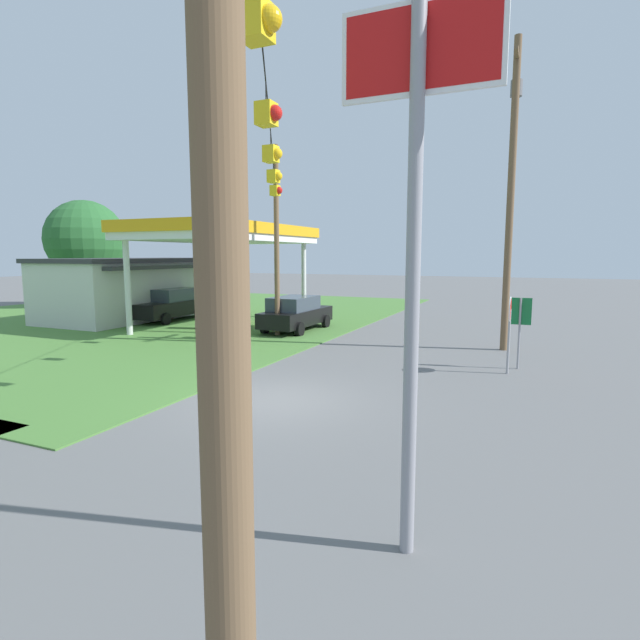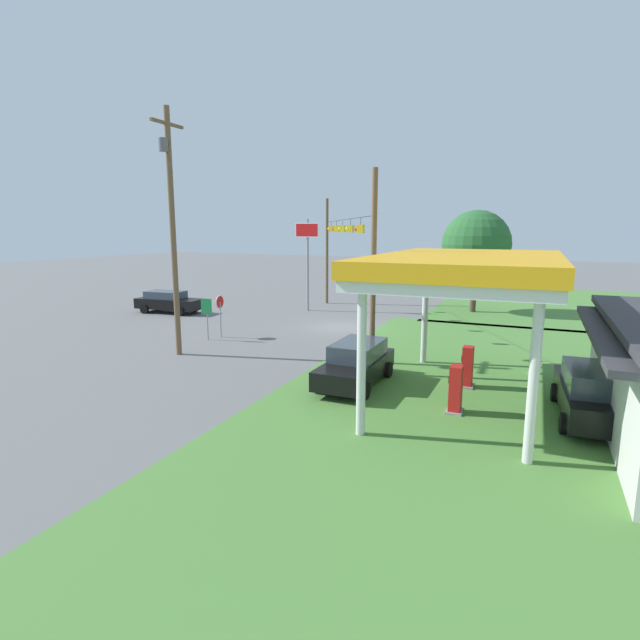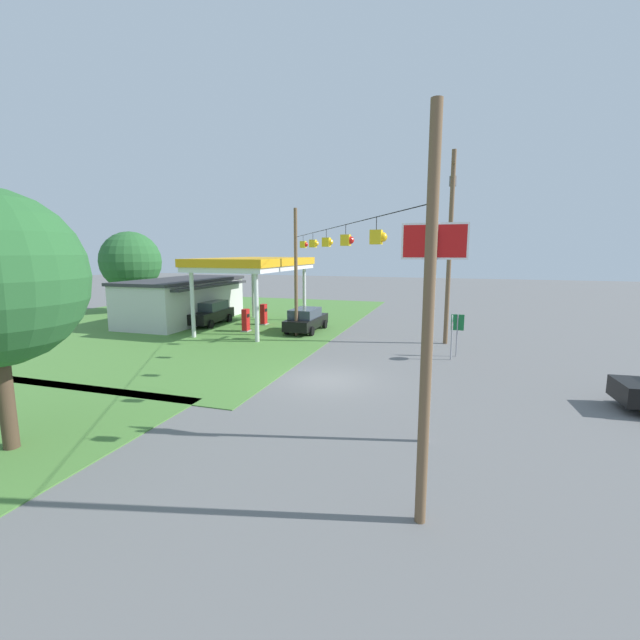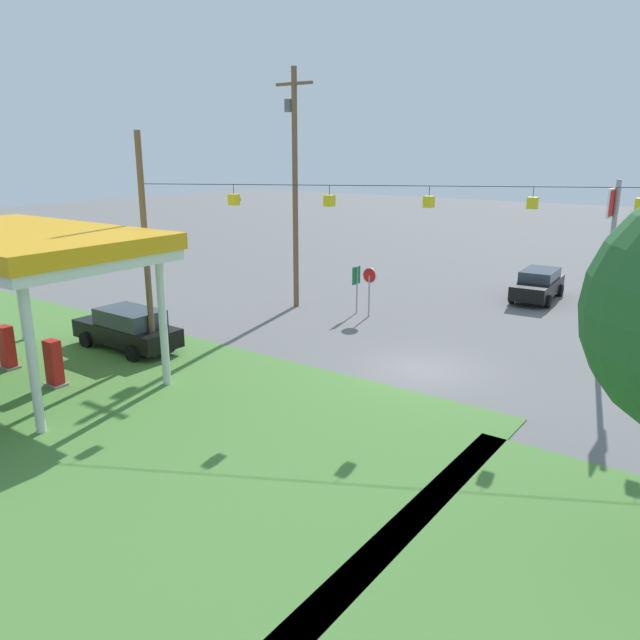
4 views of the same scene
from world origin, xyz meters
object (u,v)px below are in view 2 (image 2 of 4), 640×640
Objects in this scene: fuel_pump_far at (456,391)px; stop_sign_roadside at (220,307)px; stop_sign_overhead at (307,247)px; tree_west_verge at (476,245)px; car_at_pumps_front at (356,363)px; utility_pole_main at (172,222)px; gas_station_canopy at (468,269)px; fuel_pump_near at (467,368)px; car_on_crossroad at (168,301)px; car_at_pumps_rear at (592,393)px; route_sign at (207,311)px.

fuel_pump_far is 16.24m from stop_sign_roadside.
tree_west_verge reaches higher than stop_sign_overhead.
fuel_pump_far is at bearing 68.44° from car_at_pumps_front.
stop_sign_overhead is 15.25m from utility_pole_main.
stop_sign_roadside is at bearing -174.79° from utility_pole_main.
gas_station_canopy is 4.36m from fuel_pump_near.
stop_sign_overhead is (-14.87, -13.96, 4.10)m from fuel_pump_near.
car_on_crossroad is 2.08× the size of stop_sign_roadside.
stop_sign_overhead is (-16.87, -18.19, 3.94)m from car_at_pumps_rear.
fuel_pump_near is at bearing 91.13° from utility_pole_main.
car_on_crossroad is at bearing -128.30° from route_sign.
gas_station_canopy is 4.36m from fuel_pump_far.
utility_pole_main is at bearing -95.82° from car_at_pumps_front.
gas_station_canopy reaches higher than car_at_pumps_front.
tree_west_verge is (-21.22, -6.27, 4.17)m from car_at_pumps_rear.
stop_sign_roadside is at bearing -37.30° from car_on_crossroad.
car_at_pumps_rear is at bearing 16.46° from tree_west_verge.
stop_sign_roadside is (-7.13, -14.56, 1.01)m from fuel_pump_far.
car_at_pumps_front is 19.36m from stop_sign_overhead.
route_sign is (-6.20, -14.84, 0.90)m from fuel_pump_far.
car_on_crossroad is (-9.72, -23.21, 0.07)m from fuel_pump_near.
stop_sign_overhead is (-16.42, -13.96, 0.02)m from gas_station_canopy.
fuel_pump_far is 4.37m from car_at_pumps_rear.
gas_station_canopy is 6.26× the size of fuel_pump_far.
fuel_pump_far is at bearing 37.85° from stop_sign_overhead.
route_sign is 20.87m from tree_west_verge.
stop_sign_overhead reaches higher than car_at_pumps_front.
tree_west_verge is at bearing 13.12° from car_at_pumps_rear.
car_at_pumps_front is at bearing 82.52° from car_at_pumps_rear.
stop_sign_roadside reaches higher than fuel_pump_near.
tree_west_verge is at bearing -174.39° from gas_station_canopy.
car_on_crossroad is 0.68× the size of tree_west_verge.
tree_west_verge is at bearing 20.22° from car_on_crossroad.
utility_pole_main is (3.38, 0.67, 4.92)m from route_sign.
route_sign is at bearing -4.28° from stop_sign_overhead.
tree_west_verge is (-20.61, 2.18, 4.22)m from car_at_pumps_front.
car_at_pumps_rear is 0.44× the size of utility_pole_main.
utility_pole_main reaches higher than fuel_pump_far.
route_sign is at bearing -101.81° from fuel_pump_near.
gas_station_canopy is at bearing 72.60° from route_sign.
fuel_pump_far is at bearing -116.07° from stop_sign_roadside.
stop_sign_overhead is 0.91× the size of tree_west_verge.
stop_sign_overhead is at bearing -69.92° from tree_west_verge.
car_at_pumps_rear is (2.00, 4.23, 0.15)m from fuel_pump_near.
route_sign reaches higher than car_at_pumps_rear.
car_at_pumps_front is 0.96× the size of car_on_crossroad.
gas_station_canopy is 14.34m from utility_pole_main.
stop_sign_overhead is at bearing -148.56° from car_at_pumps_front.
stop_sign_overhead is (-17.97, -13.96, 4.10)m from fuel_pump_far.
car_at_pumps_rear is (-1.10, 4.23, 0.15)m from fuel_pump_far.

